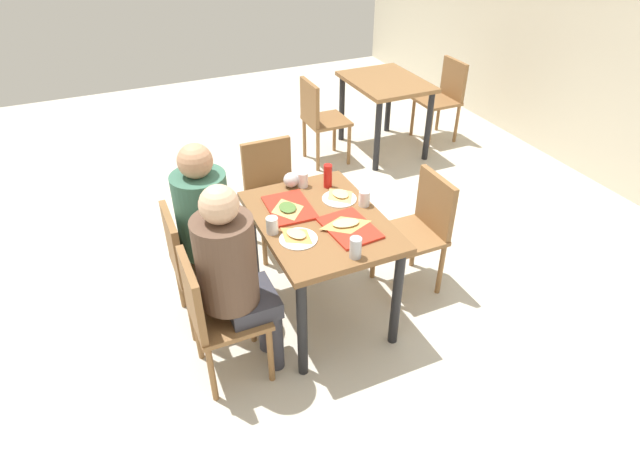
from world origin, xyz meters
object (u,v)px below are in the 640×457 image
person_in_red (210,222)px  pizza_slice_b (346,224)px  chair_far_side (421,225)px  pizza_slice_c (340,194)px  paper_plate_near_edge (298,239)px  paper_plate_center (339,199)px  main_table (320,234)px  plastic_cup_c (303,179)px  plastic_cup_b (272,225)px  plastic_cup_a (364,198)px  background_chair_far (444,94)px  pizza_slice_d (296,235)px  chair_left_end (272,188)px  pizza_slice_a (288,208)px  background_table (385,92)px  tray_red_far (350,228)px  chair_near_right (213,311)px  foil_bundle (291,180)px  soda_can (356,248)px  background_chair_near (319,116)px  person_in_brown_jacket (234,270)px  tray_red_near (289,208)px  chair_near_left (193,260)px  condiment_bottle (328,176)px

person_in_red → pizza_slice_b: (0.40, 0.71, 0.04)m
chair_far_side → pizza_slice_c: size_ratio=4.33×
paper_plate_near_edge → pizza_slice_b: pizza_slice_b is taller
person_in_red → paper_plate_center: 0.82m
main_table → person_in_red: 0.67m
plastic_cup_c → plastic_cup_b: bearing=-40.8°
person_in_red → plastic_cup_a: (0.23, 0.92, 0.06)m
paper_plate_center → background_chair_far: 2.86m
pizza_slice_b → pizza_slice_d: (-0.03, -0.30, -0.01)m
pizza_slice_b → plastic_cup_b: 0.43m
chair_left_end → pizza_slice_c: size_ratio=4.33×
pizza_slice_a → paper_plate_center: bearing=90.1°
pizza_slice_a → background_chair_far: size_ratio=0.24×
pizza_slice_d → plastic_cup_a: size_ratio=2.18×
pizza_slice_d → plastic_cup_b: 0.15m
paper_plate_near_edge → background_chair_far: bearing=130.3°
pizza_slice_a → background_table: 2.58m
paper_plate_center → pizza_slice_b: bearing=-19.1°
tray_red_far → pizza_slice_d: (-0.05, -0.31, 0.01)m
pizza_slice_a → paper_plate_near_edge: bearing=-9.8°
chair_near_right → tray_red_far: (-0.08, 0.86, 0.27)m
chair_far_side → background_table: 2.20m
paper_plate_near_edge → background_chair_far: (-2.17, 2.56, -0.26)m
pizza_slice_d → foil_bundle: foil_bundle is taller
tray_red_far → foil_bundle: 0.62m
foil_bundle → background_chair_far: 2.88m
soda_can → foil_bundle: soda_can is taller
foil_bundle → plastic_cup_b: bearing=-33.1°
chair_far_side → plastic_cup_b: 1.11m
plastic_cup_a → background_chair_near: plastic_cup_a is taller
pizza_slice_a → background_table: bearing=136.5°
person_in_brown_jacket → tray_red_near: (-0.43, 0.48, 0.02)m
chair_near_left → chair_left_end: (-0.63, 0.75, 0.00)m
person_in_red → pizza_slice_b: size_ratio=5.07×
paper_plate_center → background_table: 2.35m
tray_red_far → soda_can: 0.27m
soda_can → pizza_slice_d: bearing=-143.9°
person_in_brown_jacket → tray_red_far: size_ratio=3.49×
chair_left_end → plastic_cup_a: (0.86, 0.31, 0.31)m
chair_near_right → person_in_brown_jacket: person_in_brown_jacket is taller
paper_plate_near_edge → pizza_slice_d: bearing=-177.6°
chair_near_left → chair_left_end: size_ratio=1.00×
paper_plate_near_edge → pizza_slice_d: 0.03m
paper_plate_near_edge → condiment_bottle: size_ratio=1.38×
plastic_cup_c → chair_near_left: bearing=-79.4°
main_table → chair_near_right: (0.25, -0.75, -0.14)m
chair_near_left → condiment_bottle: size_ratio=5.29×
tray_red_far → paper_plate_center: tray_red_far is taller
paper_plate_center → chair_far_side: bearing=74.7°
pizza_slice_d → person_in_brown_jacket: bearing=-72.5°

